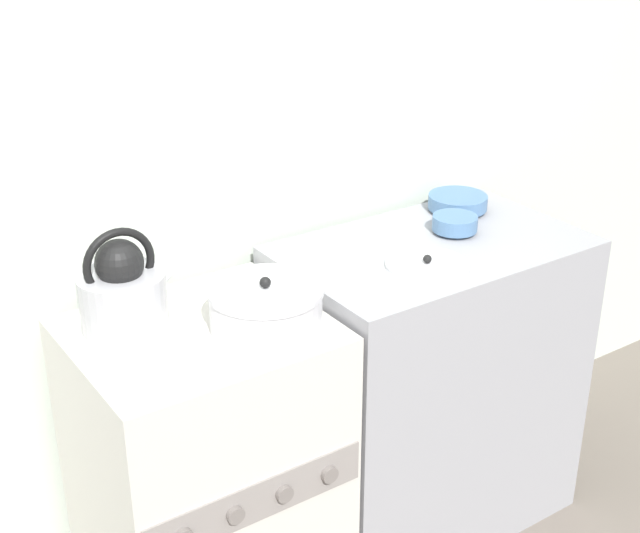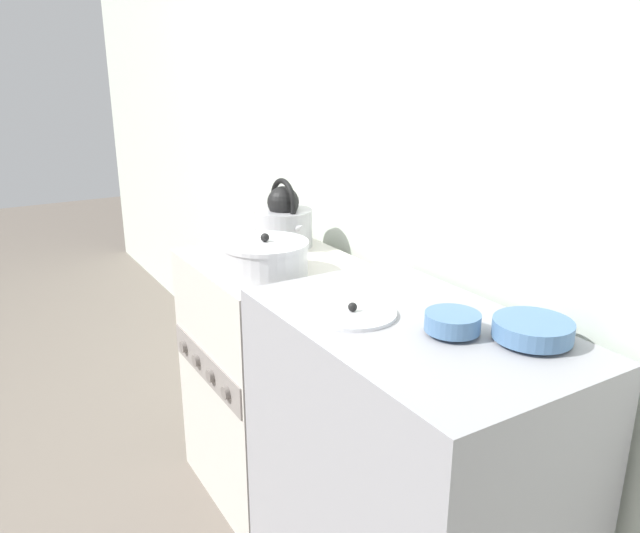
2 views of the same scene
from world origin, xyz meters
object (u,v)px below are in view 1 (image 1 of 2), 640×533
Objects in this scene: cooking_pot at (266,308)px; loose_pot_lid at (427,265)px; kettle at (123,290)px; stove at (208,480)px; enamel_bowl at (458,202)px; small_ceramic_bowl at (455,223)px.

loose_pot_lid is at bearing -0.41° from cooking_pot.
kettle is at bearing 142.08° from cooking_pot.
cooking_pot is at bearing -34.56° from stove.
enamel_bowl is at bearing 16.98° from cooking_pot.
enamel_bowl is (0.85, 0.26, 0.01)m from cooking_pot.
stove is 1.13m from enamel_bowl.
enamel_bowl is at bearing 45.19° from small_ceramic_bowl.
loose_pot_lid is (0.64, -0.10, 0.50)m from stove.
cooking_pot reaches higher than small_ceramic_bowl.
kettle reaches higher than small_ceramic_bowl.
enamel_bowl is (0.99, 0.17, 0.52)m from stove.
cooking_pot is 0.51m from loose_pot_lid.
cooking_pot is 0.89m from enamel_bowl.
stove is 3.24× the size of cooking_pot.
small_ceramic_bowl is at bearing 2.47° from stove.
loose_pot_lid is at bearing -15.54° from kettle.
stove is at bearing 171.28° from loose_pot_lid.
loose_pot_lid is (-0.22, -0.14, -0.02)m from small_ceramic_bowl.
enamel_bowl is at bearing 2.43° from kettle.
cooking_pot reaches higher than loose_pot_lid.
loose_pot_lid is (0.78, -0.22, -0.05)m from kettle.
kettle is 1.16× the size of loose_pot_lid.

